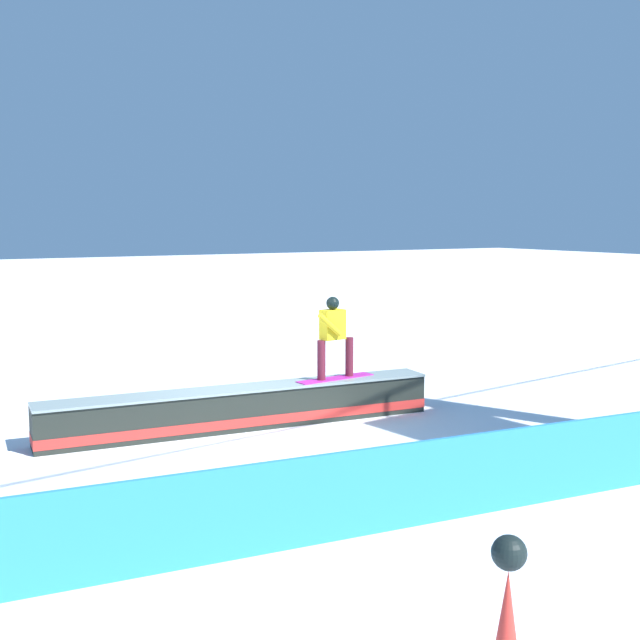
{
  "coord_description": "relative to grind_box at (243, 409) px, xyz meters",
  "views": [
    {
      "loc": [
        5.2,
        11.67,
        3.4
      ],
      "look_at": [
        -0.83,
        1.07,
        1.85
      ],
      "focal_mm": 44.72,
      "sensor_mm": 36.0,
      "label": 1
    }
  ],
  "objects": [
    {
      "name": "grind_box",
      "position": [
        0.0,
        0.0,
        0.0
      ],
      "size": [
        6.59,
        1.22,
        0.68
      ],
      "color": "black",
      "rests_on": "ground_plane"
    },
    {
      "name": "safety_fence",
      "position": [
        0.0,
        4.79,
        0.17
      ],
      "size": [
        10.95,
        1.03,
        0.96
      ],
      "primitive_type": "cube",
      "rotation": [
        0.0,
        0.0,
        -0.09
      ],
      "color": "#2B85E1",
      "rests_on": "ground_plane"
    },
    {
      "name": "snowboarder",
      "position": [
        -1.62,
        0.15,
        1.14
      ],
      "size": [
        1.49,
        0.49,
        1.41
      ],
      "color": "#B32293",
      "rests_on": "grind_box"
    },
    {
      "name": "ground_plane",
      "position": [
        0.0,
        0.0,
        -0.31
      ],
      "size": [
        120.0,
        120.0,
        0.0
      ],
      "primitive_type": "plane",
      "color": "white"
    }
  ]
}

